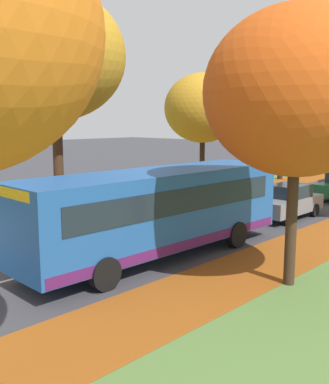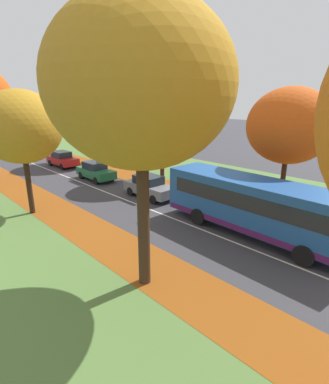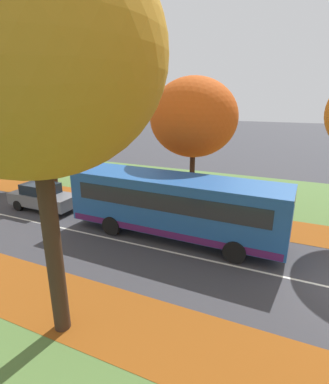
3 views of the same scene
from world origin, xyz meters
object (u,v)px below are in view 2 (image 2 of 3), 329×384
tree_right_mid (162,109)px  car_red_third_in_line (62,159)px  tree_left_mid (21,127)px  tree_left_near (140,85)px  car_green_following (96,171)px  tree_right_far (94,104)px  tree_right_near (289,126)px  bus (256,204)px  car_grey_lead (149,187)px

tree_right_mid → car_red_third_in_line: (-3.95, 11.38, -5.35)m
tree_left_mid → car_red_third_in_line: bearing=56.6°
tree_right_mid → tree_left_mid: bearing=-179.1°
tree_left_near → car_red_third_in_line: size_ratio=2.42×
car_green_following → tree_right_far: bearing=57.2°
tree_right_near → car_red_third_in_line: 23.10m
tree_left_mid → tree_right_near: (11.93, -10.66, 0.02)m
tree_right_mid → bus: 13.10m
tree_right_far → bus: 23.38m
tree_right_near → car_red_third_in_line: size_ratio=1.82×
car_red_third_in_line → tree_left_mid: bearing=-123.4°
car_grey_lead → car_green_following: size_ratio=0.99×
tree_right_far → car_red_third_in_line: size_ratio=2.16×
tree_right_far → car_grey_lead: bearing=-106.6°
tree_left_mid → bus: tree_left_mid is taller
tree_left_near → tree_right_far: 24.61m
tree_left_near → bus: 9.11m
tree_left_mid → car_red_third_in_line: (7.61, 11.56, -4.58)m
car_grey_lead → tree_left_near: bearing=-131.9°
tree_right_far → car_grey_lead: tree_right_far is taller
tree_right_far → bus: tree_right_far is taller
tree_right_far → tree_left_mid: bearing=-136.4°
tree_left_near → car_red_third_in_line: tree_left_near is taller
tree_left_mid → car_grey_lead: (7.52, -2.75, -4.58)m
tree_right_near → tree_right_far: tree_right_far is taller
bus → tree_left_near: bearing=174.6°
tree_left_near → tree_left_mid: bearing=91.8°
tree_right_near → car_grey_lead: size_ratio=1.84×
tree_left_mid → tree_right_far: 16.12m
tree_left_mid → car_grey_lead: size_ratio=1.80×
tree_left_mid → car_red_third_in_line: tree_left_mid is taller
car_grey_lead → car_red_third_in_line: size_ratio=0.99×
tree_right_far → car_red_third_in_line: bearing=173.4°
car_green_following → tree_left_mid: bearing=-149.4°
tree_right_near → bus: tree_right_near is taller
tree_right_near → car_red_third_in_line: (-4.32, 22.22, -4.59)m
bus → tree_right_mid: bearing=70.2°
tree_right_mid → car_green_following: size_ratio=2.04×
tree_right_mid → car_red_third_in_line: tree_right_mid is taller
tree_right_mid → bus: tree_right_mid is taller
tree_right_far → car_red_third_in_line: (-4.04, 0.47, -5.60)m
tree_right_far → car_grey_lead: (-4.13, -13.84, -5.60)m
tree_left_near → tree_right_far: size_ratio=1.12×
car_grey_lead → tree_right_far: bearing=73.4°
tree_right_far → car_green_following: tree_right_far is taller
car_red_third_in_line → tree_right_mid: bearing=-70.9°
tree_left_mid → car_green_following: 9.60m
tree_left_mid → tree_right_mid: bearing=0.9°
bus → car_green_following: bus is taller
bus → tree_left_mid: bearing=123.0°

